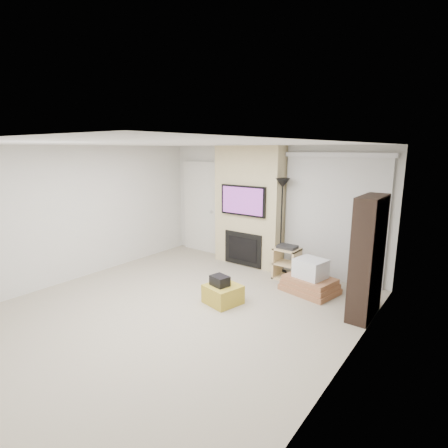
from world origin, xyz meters
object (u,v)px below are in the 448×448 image
Objects in this scene: box_stack at (310,280)px; ottoman at (223,294)px; av_stand at (287,261)px; bookshelf at (368,258)px; floor_lamp at (282,199)px.

ottoman is at bearing -126.76° from box_stack.
av_stand is 1.84m from bookshelf.
av_stand is (0.32, 1.59, 0.20)m from ottoman.
ottoman is 2.26m from bookshelf.
ottoman is 2.25m from floor_lamp.
box_stack is (0.62, -0.34, -0.12)m from av_stand.
floor_lamp is 1.90× the size of box_stack.
av_stand is 0.37× the size of bookshelf.
ottoman is 1.64m from av_stand.
ottoman is 0.26× the size of floor_lamp.
box_stack is at bearing 160.27° from bookshelf.
ottoman is 0.76× the size of av_stand.
bookshelf reaches higher than box_stack.
floor_lamp is 1.05× the size of bookshelf.
av_stand is at bearing -39.85° from floor_lamp.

